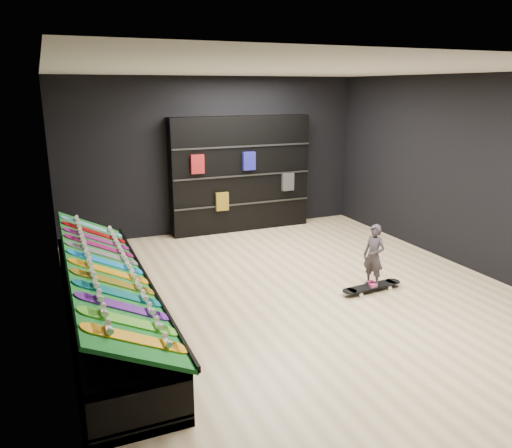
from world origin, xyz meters
name	(u,v)px	position (x,y,z in m)	size (l,w,h in m)	color
floor	(294,292)	(0.00, 0.00, 0.00)	(6.00, 7.00, 0.01)	beige
ceiling	(299,70)	(0.00, 0.00, 3.00)	(6.00, 7.00, 0.01)	white
wall_back	(214,155)	(0.00, 3.50, 1.50)	(6.00, 0.02, 3.00)	black
wall_left	(55,208)	(-3.00, 0.00, 1.50)	(0.02, 7.00, 3.00)	black
wall_right	(468,173)	(3.00, 0.00, 1.50)	(0.02, 7.00, 3.00)	black
display_rack	(106,305)	(-2.55, 0.00, 0.25)	(0.90, 4.50, 0.50)	black
turf_ramp	(107,269)	(-2.50, 0.00, 0.71)	(1.00, 4.50, 0.04)	#0E591B
back_shelving	(240,174)	(0.49, 3.32, 1.13)	(2.82, 0.33, 2.26)	black
floor_skateboard	(372,288)	(1.02, -0.41, 0.05)	(0.98, 0.22, 0.09)	black
child	(373,268)	(1.02, -0.41, 0.36)	(0.20, 0.14, 0.53)	black
display_board_0	(137,339)	(-2.49, -1.90, 0.74)	(0.98, 0.22, 0.09)	yellow
display_board_1	(130,322)	(-2.49, -1.55, 0.74)	(0.98, 0.22, 0.09)	green
display_board_2	(124,307)	(-2.49, -1.21, 0.74)	(0.98, 0.22, 0.09)	purple
display_board_3	(119,294)	(-2.49, -0.86, 0.74)	(0.98, 0.22, 0.09)	#0C8C99
display_board_4	(114,282)	(-2.49, -0.52, 0.74)	(0.98, 0.22, 0.09)	yellow
display_board_5	(110,271)	(-2.49, -0.17, 0.74)	(0.98, 0.22, 0.09)	orange
display_board_6	(107,262)	(-2.49, 0.17, 0.74)	(0.98, 0.22, 0.09)	blue
display_board_7	(103,254)	(-2.49, 0.52, 0.74)	(0.98, 0.22, 0.09)	black
display_board_8	(100,246)	(-2.49, 0.86, 0.74)	(0.98, 0.22, 0.09)	#E5198C
display_board_9	(97,239)	(-2.49, 1.21, 0.74)	(0.98, 0.22, 0.09)	#2626BF
display_board_10	(95,233)	(-2.49, 1.55, 0.74)	(0.98, 0.22, 0.09)	red
display_board_11	(93,227)	(-2.49, 1.90, 0.74)	(0.98, 0.22, 0.09)	#0CB2E5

